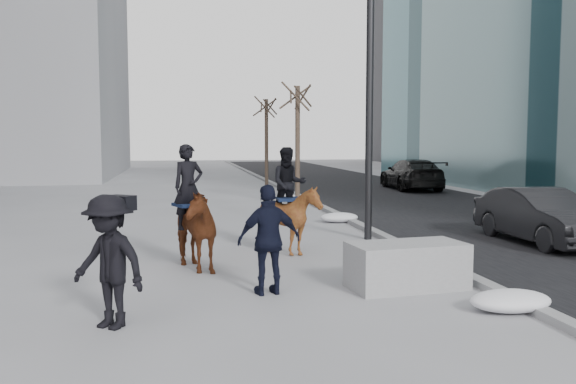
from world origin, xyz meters
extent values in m
plane|color=gray|center=(0.00, 0.00, 0.00)|extent=(120.00, 120.00, 0.00)
cube|color=black|center=(7.00, 10.00, 0.01)|extent=(8.00, 90.00, 0.01)
cube|color=gray|center=(3.00, 10.00, 0.06)|extent=(0.25, 90.00, 0.12)
cube|color=gray|center=(1.73, -0.29, 0.38)|extent=(1.99, 1.16, 0.76)
imported|color=black|center=(6.43, 3.25, 0.65)|extent=(1.45, 3.99, 1.31)
imported|color=black|center=(9.15, 18.22, 0.74)|extent=(2.44, 5.23, 1.48)
imported|color=#48230E|center=(-1.79, 1.80, 0.77)|extent=(1.46, 2.01, 1.55)
imported|color=black|center=(-1.79, 1.95, 1.56)|extent=(0.69, 0.58, 1.62)
cube|color=#0E1834|center=(-1.79, 1.95, 1.22)|extent=(0.65, 0.70, 0.06)
imported|color=#4D1C0F|center=(0.34, 2.91, 0.75)|extent=(1.26, 1.41, 1.50)
imported|color=black|center=(0.34, 3.06, 1.51)|extent=(0.78, 0.62, 1.57)
cube|color=#0D1732|center=(0.34, 3.06, 1.18)|extent=(0.50, 0.58, 0.06)
imported|color=black|center=(-0.57, -0.27, 0.88)|extent=(1.08, 0.59, 1.75)
cylinder|color=#EA460D|center=(-0.62, 0.28, 1.15)|extent=(0.04, 0.18, 0.07)
imported|color=black|center=(-2.88, -1.61, 0.88)|extent=(1.30, 1.21, 1.75)
cube|color=black|center=(-2.73, -1.36, 1.62)|extent=(0.42, 0.39, 0.20)
cylinder|color=black|center=(2.60, 4.53, 4.50)|extent=(0.18, 0.18, 9.00)
ellipsoid|color=silver|center=(2.70, 13.67, 0.14)|extent=(1.08, 0.68, 0.27)
ellipsoid|color=silver|center=(2.70, -1.85, 0.15)|extent=(1.20, 0.76, 0.31)
ellipsoid|color=silver|center=(2.70, 7.62, 0.14)|extent=(1.13, 0.72, 0.29)
ellipsoid|color=silver|center=(2.70, 2.07, 0.17)|extent=(1.32, 0.84, 0.33)
camera|label=1|loc=(-1.97, -9.71, 2.48)|focal=38.00mm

